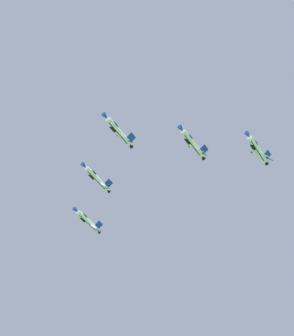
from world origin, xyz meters
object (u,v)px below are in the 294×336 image
at_px(fighter_jet_left_outer, 257,149).
at_px(fighter_jet_right_outer, 87,221).
at_px(fighter_jet_right_wing, 96,178).
at_px(fighter_jet_left_wing, 192,143).
at_px(fighter_jet_lead, 118,131).

xyz_separation_m(fighter_jet_left_outer, fighter_jet_right_outer, (-66.85, 16.30, 0.71)).
bearing_deg(fighter_jet_right_wing, fighter_jet_left_wing, -177.69).
relative_size(fighter_jet_lead, fighter_jet_right_wing, 1.00).
bearing_deg(fighter_jet_right_outer, fighter_jet_left_outer, -178.75).
bearing_deg(fighter_jet_right_outer, fighter_jet_lead, 139.56).
relative_size(fighter_jet_left_wing, fighter_jet_left_outer, 1.00).
height_order(fighter_jet_left_outer, fighter_jet_right_outer, fighter_jet_right_outer).
xyz_separation_m(fighter_jet_lead, fighter_jet_right_outer, (-25.84, 37.44, 1.04)).
relative_size(fighter_jet_left_wing, fighter_jet_right_outer, 1.00).
xyz_separation_m(fighter_jet_lead, fighter_jet_right_wing, (-14.85, 18.50, 1.67)).
distance_m(fighter_jet_lead, fighter_jet_right_outer, 45.50).
relative_size(fighter_jet_left_outer, fighter_jet_right_outer, 1.00).
relative_size(fighter_jet_left_wing, fighter_jet_right_wing, 1.00).
height_order(fighter_jet_right_wing, fighter_jet_right_outer, fighter_jet_right_wing).
distance_m(fighter_jet_left_outer, fighter_jet_right_outer, 68.82).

